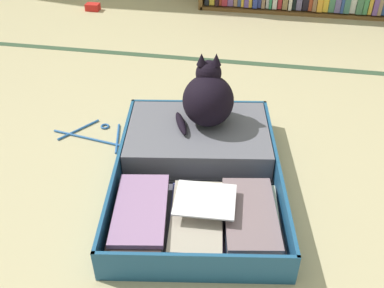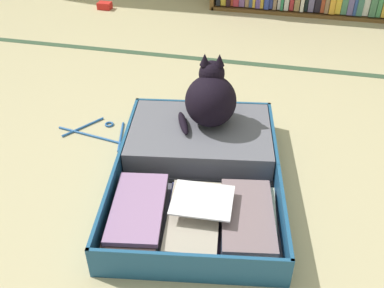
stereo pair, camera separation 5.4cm
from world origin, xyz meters
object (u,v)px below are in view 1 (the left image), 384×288
Objects in this scene: open_suitcase at (196,166)px; black_cat at (208,98)px; clothes_hanger at (97,135)px; small_red_pouch at (93,7)px.

black_cat is (0.01, 0.22, 0.18)m from open_suitcase.
small_red_pouch is at bearing 111.26° from clothes_hanger.
open_suitcase is 2.06m from small_red_pouch.
clothes_hanger is at bearing -68.74° from small_red_pouch.
black_cat reaches higher than clothes_hanger.
open_suitcase is 0.52m from clothes_hanger.
open_suitcase is at bearing -92.20° from black_cat.
open_suitcase is at bearing -58.06° from small_red_pouch.
clothes_hanger is 1.67m from small_red_pouch.
small_red_pouch is (-1.10, 1.53, -0.21)m from black_cat.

